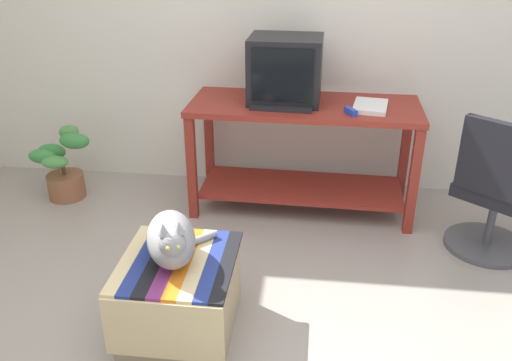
{
  "coord_description": "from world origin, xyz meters",
  "views": [
    {
      "loc": [
        0.28,
        -1.86,
        1.87
      ],
      "look_at": [
        -0.04,
        0.85,
        0.55
      ],
      "focal_mm": 37.52,
      "sensor_mm": 36.0,
      "label": 1
    }
  ],
  "objects": [
    {
      "name": "potted_plant",
      "position": [
        -1.56,
        1.54,
        0.24
      ],
      "size": [
        0.46,
        0.38,
        0.53
      ],
      "color": "brown",
      "rests_on": "ground_plane"
    },
    {
      "name": "book",
      "position": [
        0.63,
        1.54,
        0.79
      ],
      "size": [
        0.25,
        0.33,
        0.03
      ],
      "primitive_type": "cube",
      "rotation": [
        0.0,
        0.0,
        -0.15
      ],
      "color": "white",
      "rests_on": "desk"
    },
    {
      "name": "keyboard",
      "position": [
        0.06,
        1.47,
        0.79
      ],
      "size": [
        0.41,
        0.18,
        0.02
      ],
      "primitive_type": "cube",
      "rotation": [
        0.0,
        0.0,
        -0.06
      ],
      "color": "black",
      "rests_on": "desk"
    },
    {
      "name": "back_wall",
      "position": [
        0.0,
        2.05,
        1.3
      ],
      "size": [
        8.0,
        0.1,
        2.6
      ],
      "primitive_type": "cube",
      "color": "silver",
      "rests_on": "ground_plane"
    },
    {
      "name": "stapler",
      "position": [
        0.5,
        1.4,
        0.8
      ],
      "size": [
        0.08,
        0.11,
        0.04
      ],
      "primitive_type": "cube",
      "rotation": [
        0.0,
        0.0,
        0.49
      ],
      "color": "#2342B7",
      "rests_on": "desk"
    },
    {
      "name": "tv_monitor",
      "position": [
        0.06,
        1.64,
        0.99
      ],
      "size": [
        0.48,
        0.42,
        0.43
      ],
      "rotation": [
        0.0,
        0.0,
        -0.03
      ],
      "color": "black",
      "rests_on": "desk"
    },
    {
      "name": "office_chair",
      "position": [
        1.37,
        1.14,
        0.39
      ],
      "size": [
        0.59,
        0.59,
        0.89
      ],
      "rotation": [
        0.0,
        0.0,
        2.47
      ],
      "color": "#4C4C51",
      "rests_on": "ground_plane"
    },
    {
      "name": "ottoman_with_blanket",
      "position": [
        -0.34,
        0.22,
        0.2
      ],
      "size": [
        0.55,
        0.61,
        0.41
      ],
      "color": "tan",
      "rests_on": "ground_plane"
    },
    {
      "name": "desk",
      "position": [
        0.2,
        1.6,
        0.53
      ],
      "size": [
        1.56,
        0.65,
        0.78
      ],
      "rotation": [
        0.0,
        0.0,
        -0.03
      ],
      "color": "maroon",
      "rests_on": "ground_plane"
    },
    {
      "name": "cat",
      "position": [
        -0.36,
        0.21,
        0.53
      ],
      "size": [
        0.35,
        0.46,
        0.29
      ],
      "rotation": [
        0.0,
        0.0,
        0.33
      ],
      "color": "gray",
      "rests_on": "ottoman_with_blanket"
    }
  ]
}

